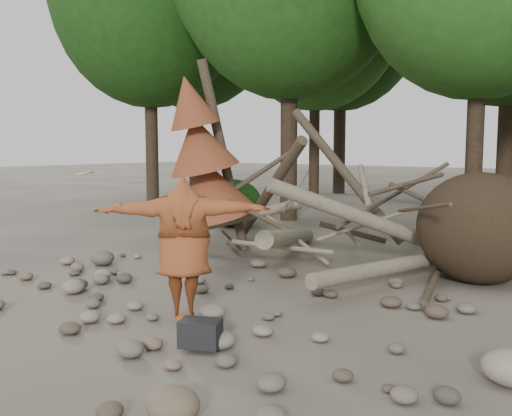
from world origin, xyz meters
The scene contains 12 objects.
ground centered at (0.00, 0.00, 0.00)m, with size 120.00×120.00×0.00m, color #514C44.
deadfall_pile centered at (2.02, 4.24, 0.95)m, with size 8.55×5.24×3.30m.
dead_conifer centered at (-3.12, 3.37, 2.11)m, with size 2.06×2.16×4.35m.
bush_left centered at (-5.50, 7.20, 0.72)m, with size 1.80×1.80×1.44m, color #1D4913.
bush_mid centered at (0.80, 7.80, 0.56)m, with size 1.40×1.40×1.12m, color #265D1B.
frisbee_thrower centered at (0.05, -0.48, 1.04)m, with size 3.33×2.03×1.97m.
backpack centered at (1.01, -1.19, 0.16)m, with size 0.48×0.32×0.32m, color black.
cloth_green centered at (0.64, -0.72, 0.07)m, with size 0.38×0.32×0.14m, color #29672C.
cloth_orange centered at (0.16, -0.60, 0.05)m, with size 0.26×0.21×0.10m, color #9D4B1B.
boulder_front_right centered at (2.01, -2.61, 0.15)m, with size 0.51×0.46×0.31m, color brown.
boulder_mid_right centered at (4.19, 0.03, 0.18)m, with size 0.60×0.54×0.36m, color gray.
boulder_mid_left centered at (-3.96, 1.20, 0.15)m, with size 0.52×0.46×0.31m, color #605951.
Camera 1 is at (5.52, -5.98, 2.42)m, focal length 40.00 mm.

